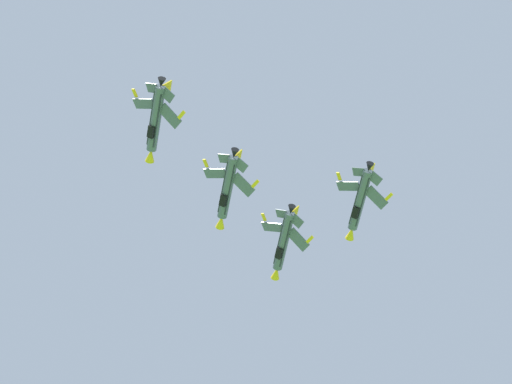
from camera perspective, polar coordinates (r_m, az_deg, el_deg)
The scene contains 4 objects.
fighter_jet_lead at distance 194.13m, azimuth 1.43°, elevation -2.62°, with size 9.34×15.97×5.45m.
fighter_jet_left_wing at distance 185.21m, azimuth -1.49°, elevation 0.18°, with size 9.73×15.97×5.20m.
fighter_jet_right_wing at distance 190.98m, azimuth 5.40°, elevation -0.47°, with size 9.68×15.97×5.23m.
fighter_jet_left_outer at distance 182.41m, azimuth -5.21°, elevation 3.73°, with size 9.30×15.97×5.47m.
Camera 1 is at (4.46, -3.76, 1.48)m, focal length 77.23 mm.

